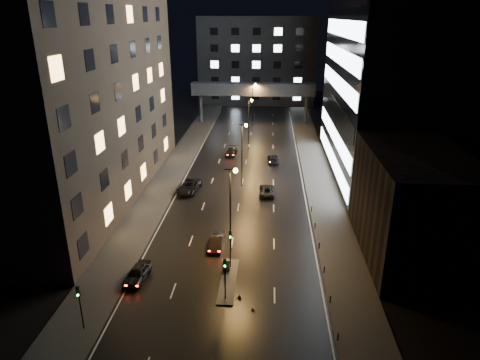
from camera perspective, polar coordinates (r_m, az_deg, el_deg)
The scene contains 26 objects.
ground at distance 79.14m, azimuth 0.82°, elevation 2.44°, with size 160.00×160.00×0.00m, color black.
sidewalk_left at distance 76.11m, azimuth -8.83°, elevation 1.46°, with size 5.00×110.00×0.15m, color #383533.
sidewalk_right at distance 74.78m, azimuth 10.21°, elevation 1.01°, with size 5.00×110.00×0.15m, color #383533.
building_left at distance 64.75m, azimuth -21.01°, elevation 15.03°, with size 15.00×48.00×40.00m, color #2D2319.
building_right_low at distance 50.54m, azimuth 22.05°, elevation -3.12°, with size 10.00×18.00×12.00m, color black.
building_right_glass at distance 73.90m, azimuth 21.47°, elevation 17.54°, with size 20.00×36.00×45.00m, color black.
building_far at distance 133.50m, azimuth 2.29°, elevation 15.64°, with size 34.00×14.00×25.00m, color #333335.
skybridge at distance 106.28m, azimuth 1.76°, elevation 11.94°, with size 30.00×3.00×10.00m.
median_island at distance 44.90m, azimuth -1.56°, elevation -13.27°, with size 1.60×8.00×0.15m, color #383533.
traffic_signal_near at distance 45.40m, azimuth -1.30°, elevation -8.35°, with size 0.28×0.34×4.40m.
traffic_signal_far at distance 40.73m, azimuth -2.01°, elevation -12.17°, with size 0.28×0.34×4.40m.
traffic_signal_corner at distance 39.75m, azimuth -20.60°, elevation -14.92°, with size 0.28×0.34×4.40m.
bollard_row at distance 48.71m, azimuth 10.82°, elevation -10.15°, with size 0.12×25.12×0.90m.
streetlight_near at distance 47.00m, azimuth -1.12°, elevation -2.62°, with size 1.45×0.50×10.15m.
streetlight_mid_a at distance 65.74m, azimuth 0.41°, elevation 4.43°, with size 1.45×0.50×10.15m.
streetlight_mid_b at distance 85.05m, azimuth 1.26°, elevation 8.33°, with size 1.45×0.50×10.15m.
streetlight_far at distance 104.62m, azimuth 1.80°, elevation 10.77°, with size 1.45×0.50×10.15m.
car_away_a at distance 45.96m, azimuth -13.50°, elevation -12.01°, with size 1.78×4.43×1.51m, color black.
car_away_b at distance 50.42m, azimuth -3.17°, elevation -8.27°, with size 1.48×4.25×1.40m, color black.
car_away_c at distance 66.03m, azimuth -6.81°, elevation -0.87°, with size 2.74×5.95×1.65m, color black.
car_away_d at distance 82.72m, azimuth -1.15°, elevation 3.78°, with size 1.91×4.71×1.37m, color black.
car_toward_a at distance 64.71m, azimuth 3.58°, elevation -1.37°, with size 2.22×4.82×1.34m, color black.
car_toward_b at distance 78.95m, azimuth 4.45°, elevation 2.85°, with size 1.91×4.70×1.37m, color black.
utility_cabinet at distance 46.04m, azimuth -1.86°, elevation -11.27°, with size 0.73×0.48×1.25m, color #535356.
cone_a at distance 41.08m, azimuth 1.74°, elevation -16.75°, with size 0.34×0.34×0.46m, color orange.
cone_b at distance 42.48m, azimuth -0.09°, elevation -15.19°, with size 0.39×0.39×0.57m, color #DD580B.
Camera 1 is at (4.04, -34.81, 25.51)m, focal length 32.00 mm.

